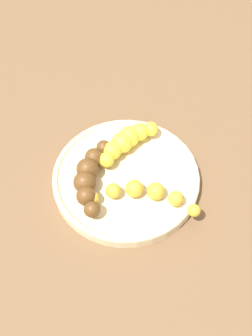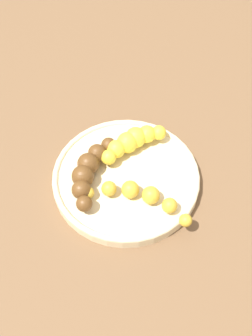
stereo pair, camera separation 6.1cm
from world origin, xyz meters
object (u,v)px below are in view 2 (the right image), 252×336
banana_spotted (139,196)px  banana_overripe (89,171)px  fruit_bowl (126,177)px  banana_yellow (132,141)px

banana_spotted → banana_overripe: 0.09m
fruit_bowl → banana_overripe: 0.07m
banana_yellow → banana_overripe: size_ratio=0.77×
fruit_bowl → banana_yellow: (0.06, -0.01, 0.03)m
banana_overripe → banana_yellow: bearing=-122.1°
banana_spotted → banana_yellow: banana_yellow is taller
fruit_bowl → banana_spotted: 0.06m
banana_spotted → banana_overripe: bearing=78.6°
banana_yellow → banana_overripe: same height
banana_yellow → banana_overripe: bearing=99.5°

